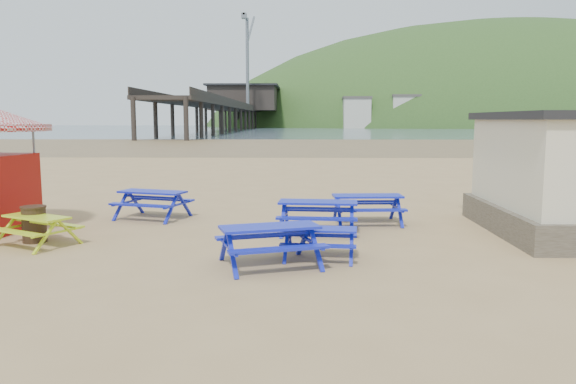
{
  "coord_description": "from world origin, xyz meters",
  "views": [
    {
      "loc": [
        1.79,
        -13.58,
        2.95
      ],
      "look_at": [
        1.44,
        1.5,
        1.0
      ],
      "focal_mm": 35.0,
      "sensor_mm": 36.0,
      "label": 1
    }
  ],
  "objects_px": {
    "picnic_table_yellow": "(37,231)",
    "litter_bin": "(34,224)",
    "picnic_table_blue_a": "(153,205)",
    "picnic_table_blue_b": "(367,209)"
  },
  "relations": [
    {
      "from": "picnic_table_yellow",
      "to": "litter_bin",
      "type": "bearing_deg",
      "value": 152.05
    },
    {
      "from": "picnic_table_blue_a",
      "to": "litter_bin",
      "type": "xyz_separation_m",
      "value": [
        -2.01,
        -3.33,
        0.03
      ]
    },
    {
      "from": "picnic_table_blue_b",
      "to": "picnic_table_yellow",
      "type": "bearing_deg",
      "value": -162.66
    },
    {
      "from": "picnic_table_yellow",
      "to": "litter_bin",
      "type": "height_order",
      "value": "litter_bin"
    },
    {
      "from": "picnic_table_blue_b",
      "to": "picnic_table_yellow",
      "type": "xyz_separation_m",
      "value": [
        -8.11,
        -3.02,
        -0.06
      ]
    },
    {
      "from": "picnic_table_yellow",
      "to": "picnic_table_blue_a",
      "type": "bearing_deg",
      "value": 92.83
    },
    {
      "from": "picnic_table_blue_a",
      "to": "litter_bin",
      "type": "bearing_deg",
      "value": -103.76
    },
    {
      "from": "picnic_table_blue_a",
      "to": "picnic_table_yellow",
      "type": "distance_m",
      "value": 4.1
    },
    {
      "from": "picnic_table_blue_a",
      "to": "picnic_table_blue_b",
      "type": "distance_m",
      "value": 6.38
    },
    {
      "from": "picnic_table_yellow",
      "to": "litter_bin",
      "type": "distance_m",
      "value": 0.44
    }
  ]
}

